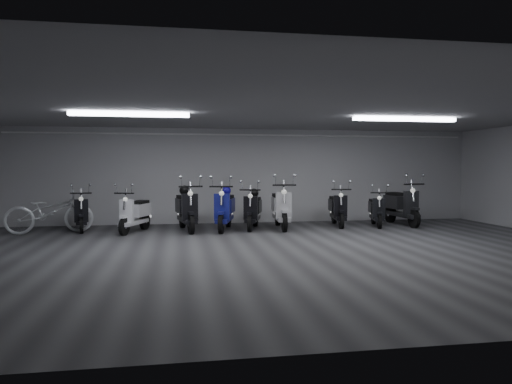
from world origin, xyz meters
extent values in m
cube|color=#38383A|center=(0.00, 0.00, -0.01)|extent=(14.00, 10.00, 0.01)
cube|color=gray|center=(0.00, 0.00, 2.80)|extent=(14.00, 10.00, 0.01)
cube|color=#AFAFB1|center=(0.00, 5.00, 1.40)|extent=(14.00, 0.01, 2.80)
cube|color=#AFAFB1|center=(0.00, -5.00, 1.40)|extent=(14.00, 0.01, 2.80)
cube|color=white|center=(-3.00, 1.00, 2.74)|extent=(2.40, 0.18, 0.08)
cube|color=white|center=(3.00, 1.00, 2.74)|extent=(2.40, 0.18, 0.08)
cylinder|color=white|center=(0.00, 4.92, 2.62)|extent=(13.60, 0.05, 0.05)
imported|color=silver|center=(-5.24, 3.52, 0.67)|extent=(2.18, 1.20, 1.34)
sphere|color=#150D94|center=(-0.77, 3.63, 1.03)|extent=(0.25, 0.25, 0.25)
sphere|color=black|center=(0.01, 3.74, 0.96)|extent=(0.25, 0.25, 0.25)
sphere|color=black|center=(-1.87, 3.67, 1.05)|extent=(0.27, 0.27, 0.27)
camera|label=1|loc=(-2.04, -8.97, 1.66)|focal=33.12mm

